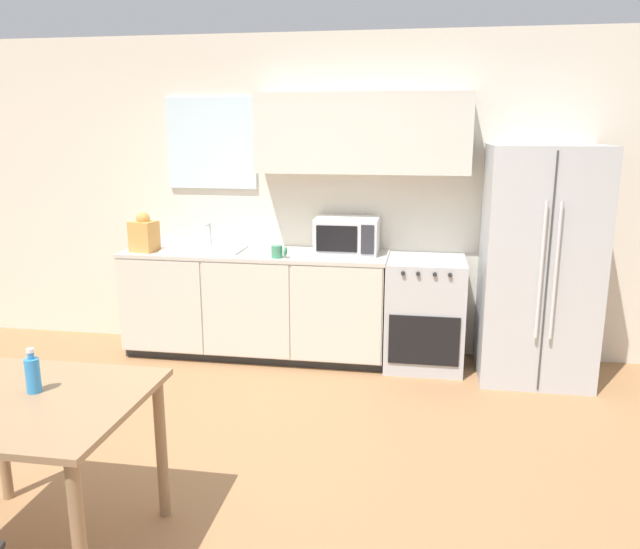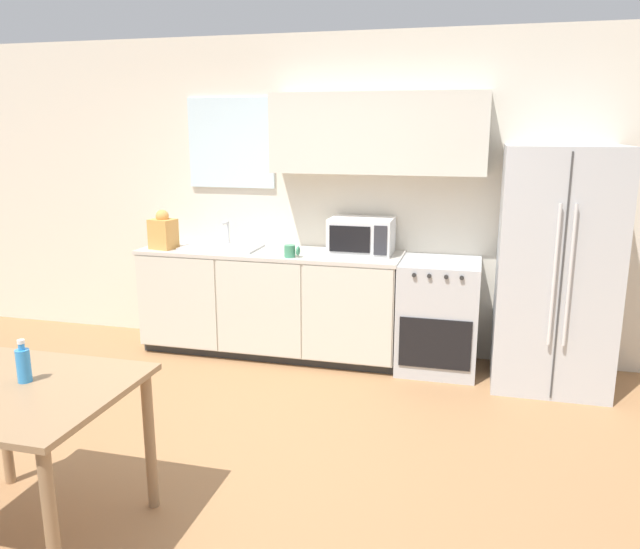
{
  "view_description": "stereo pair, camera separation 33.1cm",
  "coord_description": "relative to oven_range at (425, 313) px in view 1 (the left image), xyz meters",
  "views": [
    {
      "loc": [
        0.99,
        -3.17,
        1.94
      ],
      "look_at": [
        0.37,
        0.53,
        1.05
      ],
      "focal_mm": 35.0,
      "sensor_mm": 36.0,
      "label": 1
    },
    {
      "loc": [
        1.31,
        -3.11,
        1.94
      ],
      "look_at": [
        0.37,
        0.53,
        1.05
      ],
      "focal_mm": 35.0,
      "sensor_mm": 36.0,
      "label": 2
    }
  ],
  "objects": [
    {
      "name": "kitchen_sink",
      "position": [
        -1.88,
        0.01,
        0.48
      ],
      "size": [
        0.67,
        0.39,
        0.22
      ],
      "color": "#B7BABC",
      "rests_on": "kitchen_counter"
    },
    {
      "name": "coffee_mug",
      "position": [
        -1.18,
        -0.21,
        0.52
      ],
      "size": [
        0.13,
        0.09,
        0.1
      ],
      "color": "#3F8C66",
      "rests_on": "kitchen_counter"
    },
    {
      "name": "oven_range",
      "position": [
        0.0,
        0.0,
        0.0
      ],
      "size": [
        0.63,
        0.63,
        0.9
      ],
      "color": "#B7BABC",
      "rests_on": "ground_plane"
    },
    {
      "name": "kitchen_counter",
      "position": [
        -1.44,
        0.0,
        0.01
      ],
      "size": [
        2.25,
        0.63,
        0.92
      ],
      "color": "#333333",
      "rests_on": "ground_plane"
    },
    {
      "name": "drink_bottle",
      "position": [
        -1.74,
        -2.63,
        0.42
      ],
      "size": [
        0.06,
        0.06,
        0.21
      ],
      "color": "#338CD8",
      "rests_on": "dining_table"
    },
    {
      "name": "refrigerator",
      "position": [
        0.85,
        -0.07,
        0.46
      ],
      "size": [
        0.84,
        0.79,
        1.81
      ],
      "color": "silver",
      "rests_on": "ground_plane"
    },
    {
      "name": "microwave",
      "position": [
        -0.66,
        0.09,
        0.61
      ],
      "size": [
        0.52,
        0.37,
        0.29
      ],
      "color": "silver",
      "rests_on": "kitchen_counter"
    },
    {
      "name": "dining_table",
      "position": [
        -1.74,
        -2.71,
        0.21
      ],
      "size": [
        1.01,
        0.88,
        0.78
      ],
      "color": "#997551",
      "rests_on": "ground_plane"
    },
    {
      "name": "wall_back",
      "position": [
        -0.96,
        0.31,
        0.99
      ],
      "size": [
        12.0,
        0.38,
        2.7
      ],
      "color": "beige",
      "rests_on": "ground_plane"
    },
    {
      "name": "ground_plane",
      "position": [
        -1.03,
        -1.82,
        -0.45
      ],
      "size": [
        12.0,
        12.0,
        0.0
      ],
      "primitive_type": "plane",
      "color": "#9E7047"
    },
    {
      "name": "grocery_bag_0",
      "position": [
        -2.35,
        -0.13,
        0.62
      ],
      "size": [
        0.23,
        0.21,
        0.34
      ],
      "rotation": [
        0.0,
        0.0,
        -0.2
      ],
      "color": "#DB994C",
      "rests_on": "kitchen_counter"
    }
  ]
}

